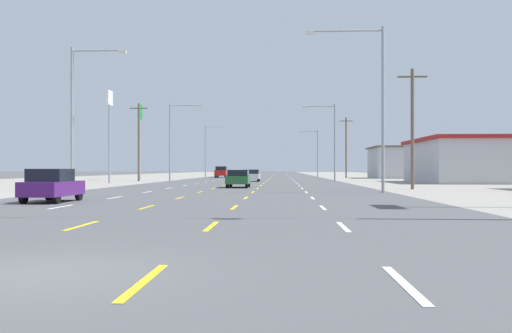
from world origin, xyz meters
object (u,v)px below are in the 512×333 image
at_px(sedan_center_turn_mid, 252,175).
at_px(pole_sign_left_row_2, 140,124).
at_px(suv_far_left_midfar, 221,172).
at_px(streetlight_left_row_1, 173,136).
at_px(streetlight_left_row_0, 77,109).
at_px(streetlight_right_row_1, 331,137).
at_px(hatchback_far_left_nearest, 52,185).
at_px(streetlight_right_row_2, 316,150).
at_px(streetlight_left_row_2, 207,148).
at_px(streetlight_right_row_0, 375,96).
at_px(pole_sign_left_row_1, 109,116).
at_px(sedan_center_turn_near, 238,178).

height_order(sedan_center_turn_mid, pole_sign_left_row_2, pole_sign_left_row_2).
bearing_deg(suv_far_left_midfar, streetlight_left_row_1, -95.41).
distance_m(streetlight_left_row_0, streetlight_right_row_1, 38.60).
distance_m(hatchback_far_left_nearest, streetlight_right_row_2, 79.60).
relative_size(suv_far_left_midfar, pole_sign_left_row_2, 0.46).
relative_size(sedan_center_turn_mid, streetlight_left_row_2, 0.48).
relative_size(pole_sign_left_row_2, streetlight_right_row_0, 0.99).
bearing_deg(streetlight_right_row_2, hatchback_far_left_nearest, -102.18).
height_order(pole_sign_left_row_1, streetlight_right_row_0, streetlight_right_row_0).
relative_size(hatchback_far_left_nearest, streetlight_left_row_2, 0.41).
height_order(streetlight_left_row_0, streetlight_left_row_2, streetlight_left_row_0).
height_order(hatchback_far_left_nearest, streetlight_left_row_0, streetlight_left_row_0).
distance_m(streetlight_left_row_0, streetlight_left_row_1, 33.29).
bearing_deg(streetlight_left_row_0, streetlight_right_row_2, 73.61).
height_order(sedan_center_turn_mid, streetlight_left_row_0, streetlight_left_row_0).
bearing_deg(streetlight_right_row_0, streetlight_left_row_0, 180.00).
distance_m(sedan_center_turn_mid, streetlight_left_row_0, 34.77).
bearing_deg(streetlight_right_row_1, streetlight_left_row_1, 180.00).
distance_m(streetlight_left_row_1, streetlight_right_row_1, 19.44).
distance_m(pole_sign_left_row_2, streetlight_left_row_0, 42.82).
relative_size(streetlight_left_row_2, streetlight_right_row_2, 1.11).
xyz_separation_m(streetlight_left_row_1, streetlight_right_row_1, (19.44, 0.00, -0.12)).
xyz_separation_m(suv_far_left_midfar, streetlight_left_row_2, (-2.97, 3.35, 4.38)).
xyz_separation_m(sedan_center_turn_mid, streetlight_right_row_1, (9.67, 0.29, 4.73)).
height_order(sedan_center_turn_near, sedan_center_turn_mid, same).
xyz_separation_m(streetlight_left_row_0, streetlight_right_row_2, (19.59, 66.59, -0.57)).
relative_size(streetlight_left_row_1, streetlight_left_row_2, 1.02).
bearing_deg(streetlight_right_row_0, pole_sign_left_row_2, 121.32).
xyz_separation_m(streetlight_left_row_1, streetlight_left_row_2, (-0.14, 33.29, -0.20)).
bearing_deg(hatchback_far_left_nearest, streetlight_left_row_0, 104.23).
xyz_separation_m(sedan_center_turn_near, streetlight_right_row_2, (9.72, 56.44, 4.17)).
distance_m(pole_sign_left_row_1, streetlight_left_row_0, 24.35).
bearing_deg(streetlight_left_row_2, pole_sign_left_row_2, -104.46).
height_order(pole_sign_left_row_1, streetlight_left_row_1, pole_sign_left_row_1).
xyz_separation_m(streetlight_left_row_0, streetlight_left_row_2, (-0.04, 66.59, -0.10)).
height_order(hatchback_far_left_nearest, streetlight_right_row_2, streetlight_right_row_2).
height_order(sedan_center_turn_near, streetlight_left_row_2, streetlight_left_row_2).
distance_m(sedan_center_turn_near, streetlight_right_row_0, 14.97).
height_order(pole_sign_left_row_2, streetlight_left_row_1, pole_sign_left_row_2).
xyz_separation_m(hatchback_far_left_nearest, suv_far_left_midfar, (0.11, 74.35, 0.24)).
relative_size(sedan_center_turn_near, suv_far_left_midfar, 0.92).
height_order(hatchback_far_left_nearest, suv_far_left_midfar, suv_far_left_midfar).
relative_size(sedan_center_turn_near, streetlight_right_row_0, 0.42).
bearing_deg(streetlight_right_row_1, pole_sign_left_row_2, 160.81).
bearing_deg(streetlight_left_row_2, streetlight_left_row_0, -89.96).
bearing_deg(streetlight_left_row_0, sedan_center_turn_near, 45.77).
bearing_deg(streetlight_left_row_2, sedan_center_turn_near, -80.03).
distance_m(sedan_center_turn_mid, streetlight_left_row_2, 35.32).
xyz_separation_m(streetlight_right_row_0, streetlight_right_row_2, (0.17, 66.59, -1.32)).
distance_m(sedan_center_turn_mid, streetlight_left_row_1, 10.91).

